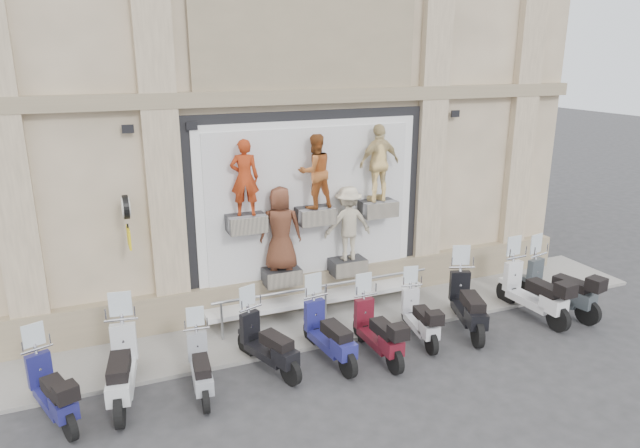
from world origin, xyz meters
The scene contains 16 objects.
ground centered at (0.00, 0.00, 0.00)m, with size 90.00×90.00×0.00m, color #2E2E31.
sidewalk centered at (0.00, 2.10, 0.04)m, with size 16.00×2.20×0.08m, color gray.
building centered at (0.00, 7.00, 6.00)m, with size 14.00×8.60×12.00m, color beige, non-canonical shape.
shop_vitrine centered at (0.09, 2.74, 2.38)m, with size 5.60×0.83×4.30m.
guard_rail centered at (0.00, 2.00, 0.47)m, with size 5.06×0.10×0.93m, color #9EA0A5, non-canonical shape.
clock_sign_bracket centered at (-3.90, 2.47, 2.80)m, with size 0.10×0.80×1.02m.
scooter_a centered at (-5.41, 0.52, 0.75)m, with size 0.54×1.84×1.49m, color #181854, non-canonical shape.
scooter_b centered at (-4.33, 0.68, 0.86)m, with size 0.61×2.11×1.71m, color #B9BCBF, non-canonical shape.
scooter_c centered at (-3.05, 0.40, 0.69)m, with size 0.49×1.70×1.38m, color gray, non-canonical shape.
scooter_d centered at (-1.75, 0.65, 0.76)m, with size 0.54×1.86×1.51m, color black, non-canonical shape.
scooter_e centered at (-0.56, 0.54, 0.79)m, with size 0.56×1.94×1.57m, color navy, non-canonical shape.
scooter_f centered at (0.37, 0.30, 0.76)m, with size 0.55×1.87×1.52m, color #500D18, non-canonical shape.
scooter_g centered at (1.50, 0.58, 0.71)m, with size 0.51×1.74×1.41m, color #B6B6BD, non-canonical shape.
scooter_h centered at (2.67, 0.56, 0.84)m, with size 0.61×2.08×1.69m, color black, non-canonical shape.
scooter_i centered at (4.40, 0.51, 0.86)m, with size 0.62×2.11×1.71m, color silver, non-canonical shape.
scooter_j centered at (5.11, 0.48, 0.85)m, with size 0.61×2.09×1.70m, color #32393E, non-canonical shape.
Camera 1 is at (-4.53, -8.49, 5.71)m, focal length 32.00 mm.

